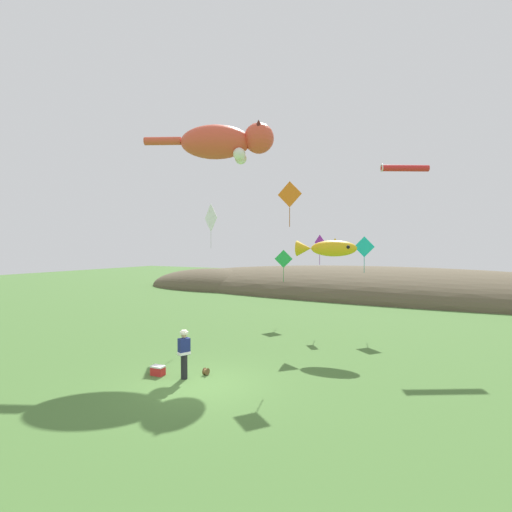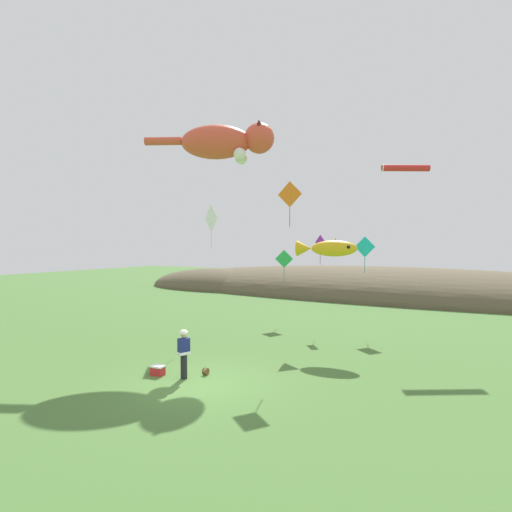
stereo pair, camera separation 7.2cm
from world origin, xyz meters
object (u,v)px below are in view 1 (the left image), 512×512
picnic_cooler (158,370)px  kite_tube_streamer (404,168)px  kite_fish_windsock (327,248)px  kite_diamond_green (284,259)px  kite_diamond_orange (290,195)px  kite_spool (206,371)px  kite_giant_cat (225,142)px  kite_diamond_teal (364,247)px  kite_diamond_white (211,218)px  kite_diamond_violet (320,243)px  festival_attendant (184,353)px

picnic_cooler → kite_tube_streamer: (6.70, 12.66, 9.02)m
kite_fish_windsock → kite_diamond_green: kite_fish_windsock is taller
kite_diamond_orange → kite_spool: bearing=-105.3°
kite_giant_cat → kite_diamond_teal: kite_giant_cat is taller
kite_diamond_white → kite_diamond_violet: 6.86m
kite_fish_windsock → kite_tube_streamer: kite_tube_streamer is taller
kite_spool → kite_giant_cat: size_ratio=0.04×
festival_attendant → kite_diamond_orange: kite_diamond_orange is taller
festival_attendant → kite_diamond_teal: kite_diamond_teal is taller
picnic_cooler → kite_diamond_white: kite_diamond_white is taller
kite_diamond_white → kite_diamond_orange: size_ratio=1.17×
kite_diamond_violet → kite_diamond_white: bearing=-130.0°
kite_diamond_white → kite_diamond_violet: kite_diamond_white is taller
kite_diamond_teal → picnic_cooler: bearing=-110.9°
kite_spool → picnic_cooler: (-1.55, -0.90, 0.05)m
kite_diamond_green → kite_diamond_violet: (2.60, -0.42, 1.05)m
kite_tube_streamer → kite_diamond_teal: 4.94m
kite_tube_streamer → kite_diamond_white: (-8.98, -6.06, -2.86)m
kite_diamond_violet → kite_tube_streamer: bearing=11.0°
kite_spool → kite_tube_streamer: 15.72m
kite_fish_windsock → kite_diamond_violet: 4.02m
kite_spool → kite_diamond_violet: 11.91m
kite_diamond_teal → kite_diamond_orange: kite_diamond_orange is taller
kite_fish_windsock → kite_diamond_orange: (-0.91, -2.53, 2.46)m
picnic_cooler → kite_diamond_green: (-0.56, 12.17, 3.78)m
kite_tube_streamer → kite_diamond_green: kite_tube_streamer is taller
picnic_cooler → kite_diamond_orange: 9.39m
festival_attendant → kite_tube_streamer: size_ratio=0.71×
picnic_cooler → kite_tube_streamer: bearing=62.1°
kite_diamond_teal → kite_diamond_violet: size_ratio=1.17×
kite_tube_streamer → kite_diamond_white: bearing=-146.0°
kite_spool → kite_diamond_teal: kite_diamond_teal is taller
kite_fish_windsock → kite_diamond_violet: bearing=115.1°
kite_spool → kite_diamond_violet: (0.49, 10.86, 4.88)m
festival_attendant → kite_fish_windsock: bearing=71.7°
kite_spool → kite_diamond_orange: (1.28, 4.70, 7.03)m
kite_diamond_green → kite_diamond_white: 6.30m
kite_diamond_white → kite_diamond_violet: bearing=50.0°
kite_tube_streamer → kite_diamond_teal: bearing=-165.3°
festival_attendant → kite_spool: (0.44, 0.73, -0.82)m
kite_diamond_teal → kite_diamond_orange: (-1.79, -6.52, 2.41)m
kite_diamond_violet → kite_diamond_orange: kite_diamond_orange is taller
kite_diamond_green → festival_attendant: bearing=-82.1°
picnic_cooler → kite_diamond_teal: (4.62, 12.12, 4.57)m
kite_spool → kite_diamond_teal: (3.07, 11.22, 4.62)m
kite_spool → kite_diamond_white: kite_diamond_white is taller
kite_diamond_orange → kite_diamond_teal: bearing=74.7°
kite_giant_cat → kite_diamond_white: kite_giant_cat is taller
kite_spool → picnic_cooler: bearing=-149.9°
kite_spool → kite_diamond_orange: 8.55m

